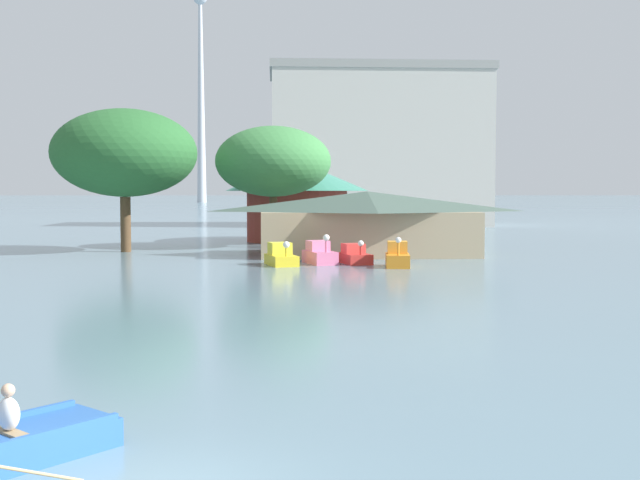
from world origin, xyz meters
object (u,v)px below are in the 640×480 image
pedal_boat_orange (397,257)px  distant_broadcast_tower (200,36)px  pedal_boat_yellow (281,256)px  background_building_block (378,147)px  pedal_boat_red (355,256)px  boathouse (367,222)px  shoreline_tree_tall_left (125,153)px  shoreline_tree_mid (273,162)px  pedal_boat_pink (320,254)px  green_roof_pavilion (297,194)px

pedal_boat_orange → distant_broadcast_tower: 295.42m
pedal_boat_yellow → background_building_block: background_building_block is taller
pedal_boat_red → pedal_boat_orange: 3.19m
boathouse → distant_broadcast_tower: size_ratio=0.10×
pedal_boat_orange → shoreline_tree_tall_left: shoreline_tree_tall_left is taller
background_building_block → pedal_boat_red: bearing=-98.9°
pedal_boat_red → distant_broadcast_tower: size_ratio=0.02×
pedal_boat_orange → boathouse: boathouse is taller
pedal_boat_red → shoreline_tree_mid: bearing=-174.0°
pedal_boat_red → shoreline_tree_tall_left: shoreline_tree_tall_left is taller
pedal_boat_orange → background_building_block: size_ratio=0.10×
pedal_boat_pink → shoreline_tree_tall_left: (-13.45, 10.17, 6.54)m
green_roof_pavilion → background_building_block: (11.36, 32.21, 5.99)m
pedal_boat_yellow → green_roof_pavilion: bearing=161.6°
distant_broadcast_tower → boathouse: bearing=-82.5°
shoreline_tree_tall_left → distant_broadcast_tower: bearing=94.0°
background_building_block → distant_broadcast_tower: bearing=100.7°
pedal_boat_pink → shoreline_tree_tall_left: shoreline_tree_tall_left is taller
pedal_boat_yellow → pedal_boat_red: pedal_boat_yellow is taller
pedal_boat_yellow → background_building_block: size_ratio=0.11×
pedal_boat_yellow → boathouse: 9.58m
pedal_boat_red → pedal_boat_orange: (2.26, -2.24, 0.11)m
green_roof_pavilion → shoreline_tree_tall_left: size_ratio=1.21×
pedal_boat_yellow → shoreline_tree_mid: (-0.46, 15.11, 6.16)m
pedal_boat_red → boathouse: (1.52, 6.47, 1.81)m
pedal_boat_pink → pedal_boat_orange: size_ratio=1.12×
pedal_boat_orange → distant_broadcast_tower: size_ratio=0.02×
pedal_boat_yellow → pedal_boat_pink: bearing=96.4°
pedal_boat_yellow → green_roof_pavilion: (1.62, 22.70, 3.62)m
pedal_boat_orange → boathouse: 8.91m
green_roof_pavilion → distant_broadcast_tower: (-32.04, 261.05, 64.02)m
green_roof_pavilion → background_building_block: background_building_block is taller
boathouse → distant_broadcast_tower: distant_broadcast_tower is taller
background_building_block → pedal_boat_orange: bearing=-96.3°
pedal_boat_red → shoreline_tree_tall_left: (-15.57, 10.25, 6.63)m
shoreline_tree_tall_left → shoreline_tree_mid: shoreline_tree_tall_left is taller
pedal_boat_red → green_roof_pavilion: 22.38m
pedal_boat_yellow → pedal_boat_orange: bearing=63.6°
distant_broadcast_tower → shoreline_tree_tall_left: bearing=-86.0°
pedal_boat_yellow → distant_broadcast_tower: size_ratio=0.02×
pedal_boat_pink → shoreline_tree_mid: 15.74m
pedal_boat_yellow → pedal_boat_red: size_ratio=1.05×
boathouse → shoreline_tree_mid: shoreline_tree_mid is taller
pedal_boat_yellow → pedal_boat_pink: size_ratio=0.99×
pedal_boat_orange → shoreline_tree_mid: size_ratio=0.29×
pedal_boat_pink → distant_broadcast_tower: distant_broadcast_tower is taller
shoreline_tree_mid → pedal_boat_yellow: bearing=-88.2°
shoreline_tree_tall_left → shoreline_tree_mid: 11.41m
boathouse → background_building_block: (7.00, 47.63, 7.85)m
boathouse → shoreline_tree_tall_left: bearing=167.5°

